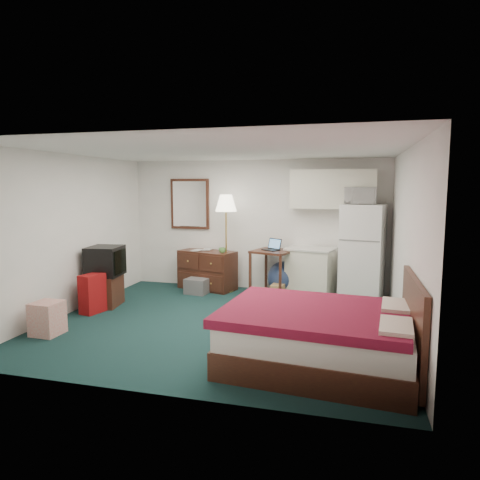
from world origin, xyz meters
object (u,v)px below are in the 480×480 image
(bed, at_px, (318,338))
(tv_stand, at_px, (104,291))
(kitchen_counter, at_px, (310,273))
(dresser, at_px, (207,270))
(floor_lamp, at_px, (226,244))
(fridge, at_px, (363,253))
(desk, at_px, (273,273))
(suitcase, at_px, (93,294))

(bed, distance_m, tv_stand, 4.00)
(kitchen_counter, bearing_deg, dresser, -168.71)
(kitchen_counter, xyz_separation_m, tv_stand, (-3.31, -1.53, -0.17))
(dresser, distance_m, bed, 3.94)
(tv_stand, bearing_deg, floor_lamp, 31.22)
(fridge, relative_size, tv_stand, 3.02)
(floor_lamp, bearing_deg, kitchen_counter, 2.41)
(desk, bearing_deg, tv_stand, -135.17)
(suitcase, bearing_deg, desk, 47.77)
(kitchen_counter, xyz_separation_m, suitcase, (-3.25, -1.93, -0.12))
(desk, relative_size, fridge, 0.50)
(bed, bearing_deg, tv_stand, 162.30)
(floor_lamp, height_order, tv_stand, floor_lamp)
(dresser, xyz_separation_m, floor_lamp, (0.42, -0.12, 0.55))
(bed, relative_size, tv_stand, 3.59)
(fridge, bearing_deg, bed, -88.03)
(desk, relative_size, suitcase, 1.36)
(floor_lamp, distance_m, tv_stand, 2.35)
(floor_lamp, xyz_separation_m, tv_stand, (-1.72, -1.46, -0.67))
(desk, relative_size, kitchen_counter, 0.98)
(floor_lamp, relative_size, bed, 0.92)
(fridge, xyz_separation_m, bed, (-0.52, -3.05, -0.53))
(dresser, height_order, suitcase, dresser)
(floor_lamp, height_order, bed, floor_lamp)
(desk, relative_size, bed, 0.42)
(kitchen_counter, distance_m, bed, 3.11)
(dresser, bearing_deg, fridge, 15.13)
(dresser, distance_m, floor_lamp, 0.70)
(dresser, relative_size, desk, 1.31)
(desk, xyz_separation_m, tv_stand, (-2.63, -1.39, -0.17))
(dresser, xyz_separation_m, bed, (2.38, -3.13, -0.06))
(floor_lamp, height_order, suitcase, floor_lamp)
(floor_lamp, relative_size, tv_stand, 3.30)
(dresser, bearing_deg, kitchen_counter, 15.28)
(floor_lamp, xyz_separation_m, bed, (1.96, -3.02, -0.60))
(kitchen_counter, bearing_deg, floor_lamp, -164.88)
(dresser, relative_size, suitcase, 1.78)
(desk, relative_size, tv_stand, 1.51)
(bed, bearing_deg, kitchen_counter, 102.17)
(kitchen_counter, height_order, fridge, fridge)
(desk, xyz_separation_m, suitcase, (-2.58, -1.79, -0.11))
(tv_stand, bearing_deg, dresser, 41.39)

